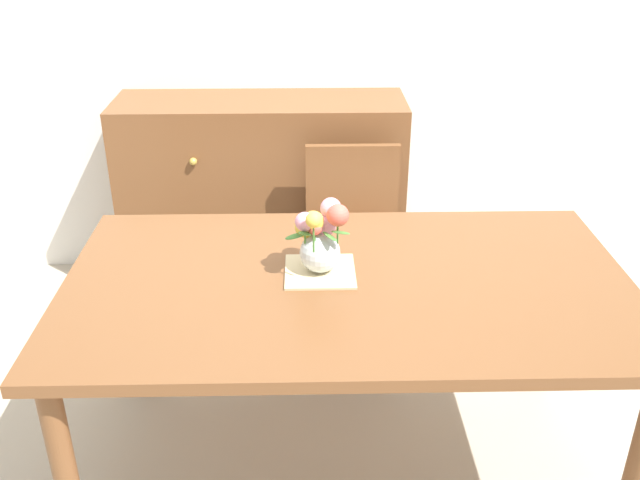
% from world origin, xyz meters
% --- Properties ---
extents(ground_plane, '(12.00, 12.00, 0.00)m').
position_xyz_m(ground_plane, '(0.00, 0.00, 0.00)').
color(ground_plane, '#B7AD99').
extents(back_wall, '(7.00, 0.10, 2.80)m').
position_xyz_m(back_wall, '(0.00, 1.60, 1.40)').
color(back_wall, silver).
rests_on(back_wall, ground_plane).
extents(dining_table, '(1.83, 1.04, 0.78)m').
position_xyz_m(dining_table, '(0.00, 0.00, 0.69)').
color(dining_table, brown).
rests_on(dining_table, ground_plane).
extents(chair_far, '(0.42, 0.42, 0.90)m').
position_xyz_m(chair_far, '(0.08, 0.86, 0.52)').
color(chair_far, brown).
rests_on(chair_far, ground_plane).
extents(dresser, '(1.40, 0.47, 1.00)m').
position_xyz_m(dresser, '(-0.35, 1.33, 0.50)').
color(dresser, brown).
rests_on(dresser, ground_plane).
extents(placemat, '(0.23, 0.23, 0.01)m').
position_xyz_m(placemat, '(-0.09, 0.05, 0.78)').
color(placemat, '#CCB789').
rests_on(placemat, dining_table).
extents(flower_vase, '(0.21, 0.18, 0.25)m').
position_xyz_m(flower_vase, '(-0.09, 0.05, 0.91)').
color(flower_vase, silver).
rests_on(flower_vase, placemat).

